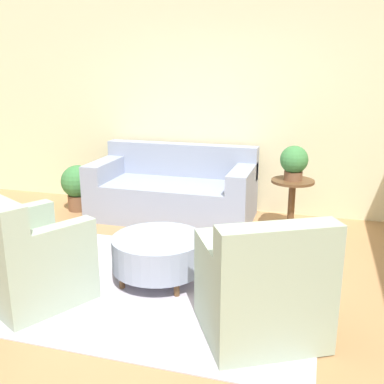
% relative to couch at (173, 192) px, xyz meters
% --- Properties ---
extents(ground_plane, '(16.00, 16.00, 0.00)m').
position_rel_couch_xyz_m(ground_plane, '(0.50, -1.92, -0.33)').
color(ground_plane, '#AD7F51').
extents(wall_back, '(8.89, 0.12, 2.80)m').
position_rel_couch_xyz_m(wall_back, '(0.50, 0.58, 1.07)').
color(wall_back, beige).
rests_on(wall_back, ground_plane).
extents(rug, '(2.73, 2.07, 0.01)m').
position_rel_couch_xyz_m(rug, '(0.50, -1.92, -0.33)').
color(rug, '#BCB2C1').
rests_on(rug, ground_plane).
extents(couch, '(2.05, 0.99, 0.91)m').
position_rel_couch_xyz_m(couch, '(0.00, 0.00, 0.00)').
color(couch, '#8E99B2').
rests_on(couch, ground_plane).
extents(armchair_left, '(1.07, 1.05, 0.93)m').
position_rel_couch_xyz_m(armchair_left, '(-0.47, -2.40, 0.03)').
color(armchair_left, '#9EB29E').
rests_on(armchair_left, rug).
extents(armchair_right, '(1.07, 1.05, 0.93)m').
position_rel_couch_xyz_m(armchair_right, '(1.47, -2.40, 0.03)').
color(armchair_right, '#9EB29E').
rests_on(armchair_right, rug).
extents(ottoman_table, '(0.84, 0.84, 0.41)m').
position_rel_couch_xyz_m(ottoman_table, '(0.45, -1.77, -0.06)').
color(ottoman_table, '#8E99B2').
rests_on(ottoman_table, rug).
extents(side_table, '(0.50, 0.50, 0.62)m').
position_rel_couch_xyz_m(side_table, '(1.50, -0.12, 0.09)').
color(side_table, brown).
rests_on(side_table, ground_plane).
extents(potted_plant_on_side_table, '(0.32, 0.32, 0.40)m').
position_rel_couch_xyz_m(potted_plant_on_side_table, '(1.50, -0.12, 0.51)').
color(potted_plant_on_side_table, brown).
rests_on(potted_plant_on_side_table, side_table).
extents(potted_plant_floor, '(0.44, 0.44, 0.62)m').
position_rel_couch_xyz_m(potted_plant_floor, '(-1.33, -0.09, 0.02)').
color(potted_plant_floor, brown).
rests_on(potted_plant_floor, ground_plane).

